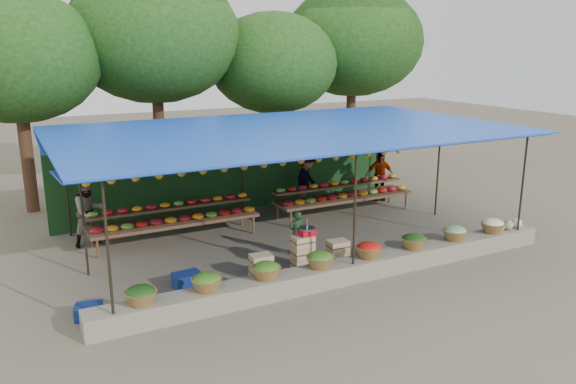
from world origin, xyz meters
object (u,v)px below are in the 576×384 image
weighing_scale (307,231)px  blue_crate_front (187,281)px  vendor_seated (297,233)px  crate_counter (302,256)px  blue_crate_back (89,312)px

weighing_scale → blue_crate_front: weighing_scale is taller
weighing_scale → blue_crate_front: (-2.65, 0.20, -0.70)m
weighing_scale → vendor_seated: (0.19, 0.82, -0.33)m
crate_counter → blue_crate_front: crate_counter is taller
crate_counter → blue_crate_front: 2.54m
weighing_scale → blue_crate_front: 2.74m
crate_counter → blue_crate_front: size_ratio=4.37×
vendor_seated → blue_crate_back: bearing=18.2°
crate_counter → blue_crate_back: (-4.49, -0.28, -0.17)m
weighing_scale → vendor_seated: 0.90m
blue_crate_front → blue_crate_back: size_ratio=1.16×
vendor_seated → blue_crate_back: size_ratio=2.29×
crate_counter → vendor_seated: size_ratio=2.22×
vendor_seated → blue_crate_back: vendor_seated is taller
weighing_scale → blue_crate_back: 4.68m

